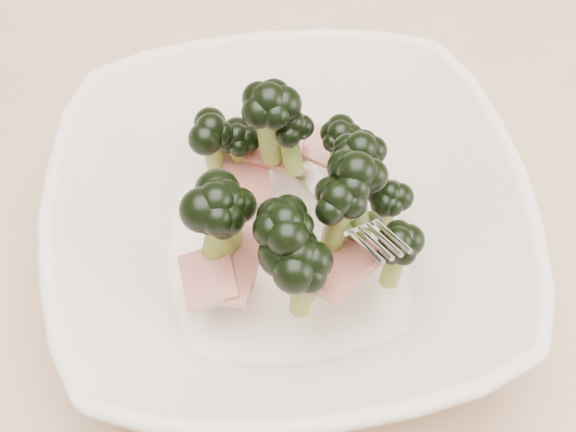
{
  "coord_description": "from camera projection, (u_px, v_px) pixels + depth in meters",
  "views": [
    {
      "loc": [
        -0.0,
        -0.3,
        1.2
      ],
      "look_at": [
        0.0,
        -0.0,
        0.8
      ],
      "focal_mm": 50.0,
      "sensor_mm": 36.0,
      "label": 1
    }
  ],
  "objects": [
    {
      "name": "broccoli_dish",
      "position": [
        288.0,
        225.0,
        0.51
      ],
      "size": [
        0.32,
        0.32,
        0.12
      ],
      "color": "beige",
      "rests_on": "dining_table"
    },
    {
      "name": "dining_table",
      "position": [
        282.0,
        325.0,
        0.62
      ],
      "size": [
        1.2,
        0.8,
        0.75
      ],
      "color": "tan",
      "rests_on": "ground"
    }
  ]
}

